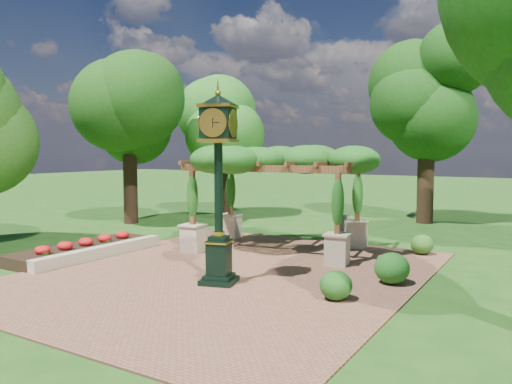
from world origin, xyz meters
The scene contains 13 objects.
ground centered at (0.00, 0.00, 0.00)m, with size 120.00×120.00×0.00m, color #1E4714.
brick_plaza centered at (0.00, 1.00, 0.02)m, with size 10.00×12.00×0.04m, color brown.
border_wall centered at (-4.60, 0.50, 0.20)m, with size 0.35×5.00×0.40m, color #C6B793.
flower_bed centered at (-5.50, 0.50, 0.18)m, with size 1.50×5.00×0.36m, color red.
pedestal_clock centered at (0.44, -0.08, 2.94)m, with size 1.20×1.20×4.92m.
pergola centered at (-0.41, 4.57, 2.97)m, with size 6.20×4.39×3.61m.
sundial centered at (0.97, 7.25, 0.47)m, with size 0.68×0.68×1.07m.
shrub_front centered at (3.58, 0.12, 0.38)m, with size 0.75×0.75×0.68m, color #1D5217.
shrub_mid centered at (4.28, 2.18, 0.44)m, with size 0.89×0.89×0.80m, color #1D5919.
shrub_back centered at (4.09, 6.33, 0.37)m, with size 0.73×0.73×0.66m, color #2A5B1A.
tree_west_near centered at (-9.53, 6.73, 5.80)m, with size 4.21×4.21×8.45m.
tree_west_far centered at (-7.20, 11.40, 4.64)m, with size 3.92×3.92×6.75m.
tree_north centered at (2.45, 14.06, 6.21)m, with size 4.05×4.05×9.10m.
Camera 1 is at (7.80, -10.39, 3.44)m, focal length 35.00 mm.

